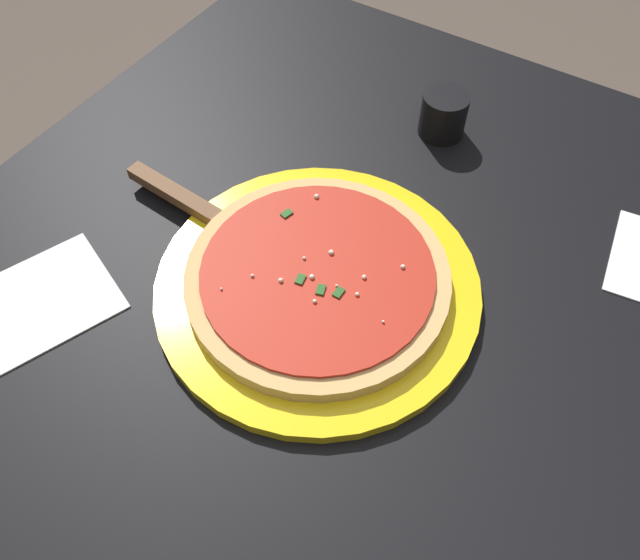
# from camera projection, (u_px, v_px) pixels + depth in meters

# --- Properties ---
(ground_plane) EXTENTS (5.00, 5.00, 0.00)m
(ground_plane) POSITION_uv_depth(u_px,v_px,m) (314.00, 518.00, 1.26)
(ground_plane) COLOR brown
(restaurant_table) EXTENTS (1.01, 0.84, 0.76)m
(restaurant_table) POSITION_uv_depth(u_px,v_px,m) (310.00, 368.00, 0.77)
(restaurant_table) COLOR black
(restaurant_table) RESTS_ON ground_plane
(serving_plate) EXTENTS (0.33, 0.33, 0.01)m
(serving_plate) POSITION_uv_depth(u_px,v_px,m) (320.00, 288.00, 0.66)
(serving_plate) COLOR yellow
(serving_plate) RESTS_ON restaurant_table
(pizza) EXTENTS (0.27, 0.27, 0.02)m
(pizza) POSITION_uv_depth(u_px,v_px,m) (320.00, 278.00, 0.64)
(pizza) COLOR #DBB26B
(pizza) RESTS_ON serving_plate
(pizza_server) EXTENTS (0.08, 0.22, 0.01)m
(pizza_server) POSITION_uv_depth(u_px,v_px,m) (202.00, 211.00, 0.70)
(pizza_server) COLOR silver
(pizza_server) RESTS_ON serving_plate
(cup_small_sauce) EXTENTS (0.06, 0.06, 0.06)m
(cup_small_sauce) POSITION_uv_depth(u_px,v_px,m) (440.00, 113.00, 0.78)
(cup_small_sauce) COLOR black
(cup_small_sauce) RESTS_ON restaurant_table
(napkin_folded_right) EXTENTS (0.19, 0.17, 0.00)m
(napkin_folded_right) POSITION_uv_depth(u_px,v_px,m) (34.00, 305.00, 0.65)
(napkin_folded_right) COLOR white
(napkin_folded_right) RESTS_ON restaurant_table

